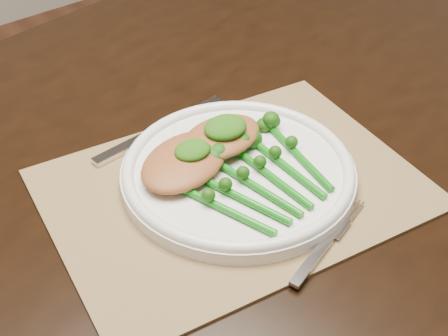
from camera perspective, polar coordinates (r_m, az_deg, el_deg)
dining_table at (r=1.11m, az=-3.20°, el=-13.66°), size 1.71×1.11×0.75m
placemat at (r=0.78m, az=0.85°, el=-1.85°), size 0.50×0.40×0.00m
dinner_plate at (r=0.78m, az=1.31°, el=-0.24°), size 0.29×0.29×0.03m
knife at (r=0.86m, az=-6.89°, el=2.99°), size 0.22×0.03×0.01m
fork at (r=0.72m, az=9.87°, el=-5.99°), size 0.16×0.06×0.00m
chicken_fillet_left at (r=0.77m, az=-3.64°, el=0.63°), size 0.15×0.13×0.03m
chicken_fillet_right at (r=0.80m, az=-0.26°, el=2.87°), size 0.12×0.09×0.02m
pesto_dollop_left at (r=0.76m, az=-2.91°, el=1.63°), size 0.05×0.04×0.02m
pesto_dollop_right at (r=0.79m, az=0.12°, el=3.74°), size 0.06×0.05×0.02m
broccolini_bundle at (r=0.75m, az=3.63°, el=-1.23°), size 0.17×0.19×0.04m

